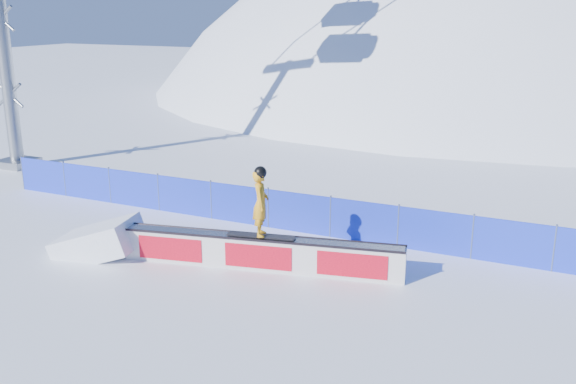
% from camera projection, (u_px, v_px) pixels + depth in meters
% --- Properties ---
extents(ground, '(160.00, 160.00, 0.00)m').
position_uv_depth(ground, '(221.00, 290.00, 15.11)').
color(ground, white).
rests_on(ground, ground).
extents(snow_hill, '(64.00, 64.00, 64.00)m').
position_uv_depth(snow_hill, '(470.00, 294.00, 56.70)').
color(snow_hill, white).
rests_on(snow_hill, ground).
extents(safety_fence, '(22.05, 0.05, 1.30)m').
position_uv_depth(safety_fence, '(299.00, 213.00, 18.86)').
color(safety_fence, '#1932CF').
rests_on(safety_fence, ground).
extents(rail_box, '(7.23, 1.95, 0.87)m').
position_uv_depth(rail_box, '(261.00, 253.00, 16.25)').
color(rail_box, silver).
rests_on(rail_box, ground).
extents(snow_ramp, '(2.55, 1.87, 1.44)m').
position_uv_depth(snow_ramp, '(99.00, 253.00, 17.38)').
color(snow_ramp, white).
rests_on(snow_ramp, ground).
extents(snowboarder, '(1.77, 0.72, 1.82)m').
position_uv_depth(snowboarder, '(261.00, 202.00, 15.87)').
color(snowboarder, black).
rests_on(snowboarder, rail_box).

